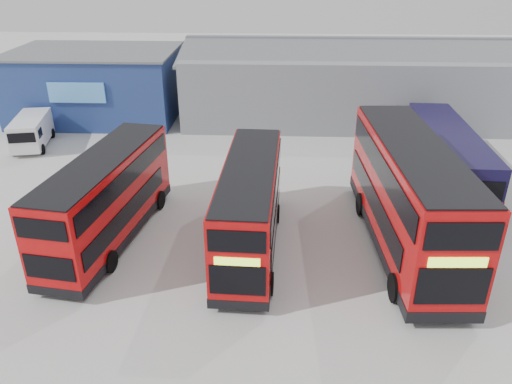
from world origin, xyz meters
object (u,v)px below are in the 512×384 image
office_block (97,84)px  maintenance_shed (381,80)px  double_decker_left (107,200)px  single_decker_blue (447,155)px  double_decker_centre (250,208)px  double_decker_right (408,197)px  panel_van (31,130)px

office_block → maintenance_shed: size_ratio=0.40×
double_decker_left → single_decker_blue: size_ratio=0.89×
double_decker_centre → single_decker_blue: double_decker_centre is taller
double_decker_right → panel_van: bearing=150.1°
double_decker_left → single_decker_blue: (17.13, 7.28, -0.53)m
double_decker_centre → double_decker_right: 6.81m
maintenance_shed → double_decker_centre: bearing=-114.4°
office_block → double_decker_centre: (12.70, -18.53, -0.61)m
double_decker_left → office_block: bearing=-62.0°
maintenance_shed → double_decker_right: bearing=-97.2°
double_decker_left → double_decker_right: 13.13m
office_block → double_decker_centre: size_ratio=1.30×
maintenance_shed → single_decker_blue: 12.93m
maintenance_shed → panel_van: (-24.41, -8.64, -1.49)m
office_block → double_decker_right: bearing=-42.8°
double_decker_left → double_decker_centre: size_ratio=1.02×
maintenance_shed → panel_van: bearing=-160.5°
maintenance_shed → single_decker_blue: size_ratio=2.80×
office_block → panel_van: (-2.41, -6.64, -1.46)m
double_decker_left → double_decker_right: bearing=-171.2°
double_decker_right → office_block: bearing=134.9°
double_decker_left → double_decker_right: double_decker_right is taller
double_decker_left → double_decker_centre: double_decker_left is taller
double_decker_centre → double_decker_right: bearing=6.6°
office_block → maintenance_shed: maintenance_shed is taller
office_block → maintenance_shed: bearing=5.2°
maintenance_shed → office_block: bearing=-174.8°
double_decker_right → single_decker_blue: double_decker_right is taller
office_block → single_decker_blue: (23.48, -10.79, -1.12)m
panel_van → maintenance_shed: bearing=8.3°
double_decker_left → panel_van: (-8.76, 11.43, -0.87)m
office_block → double_decker_centre: office_block is taller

